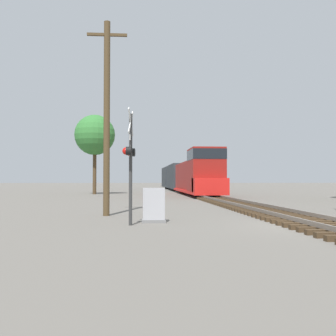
% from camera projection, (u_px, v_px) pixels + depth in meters
% --- Properties ---
extents(ground_plane, '(400.00, 400.00, 0.00)m').
position_uv_depth(ground_plane, '(316.00, 226.00, 13.58)').
color(ground_plane, '#666059').
extents(rail_track_bed, '(2.60, 160.00, 0.31)m').
position_uv_depth(rail_track_bed, '(316.00, 222.00, 13.59)').
color(rail_track_bed, '#42301E').
rests_on(rail_track_bed, ground).
extents(freight_train, '(2.98, 46.47, 4.47)m').
position_uv_depth(freight_train, '(182.00, 177.00, 55.18)').
color(freight_train, maroon).
rests_on(freight_train, ground).
extents(crossing_signal_near, '(0.45, 1.01, 4.11)m').
position_uv_depth(crossing_signal_near, '(130.00, 157.00, 13.90)').
color(crossing_signal_near, '#333333').
rests_on(crossing_signal_near, ground).
extents(relay_cabinet, '(0.90, 0.54, 1.30)m').
position_uv_depth(relay_cabinet, '(154.00, 206.00, 14.74)').
color(relay_cabinet, slate).
rests_on(relay_cabinet, ground).
extents(utility_pole, '(1.80, 0.28, 8.77)m').
position_uv_depth(utility_pole, '(107.00, 115.00, 17.62)').
color(utility_pole, '#4C3A23').
rests_on(utility_pole, ground).
extents(tree_mid_background, '(4.53, 4.53, 8.92)m').
position_uv_depth(tree_mid_background, '(95.00, 135.00, 44.10)').
color(tree_mid_background, '#473521').
rests_on(tree_mid_background, ground).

